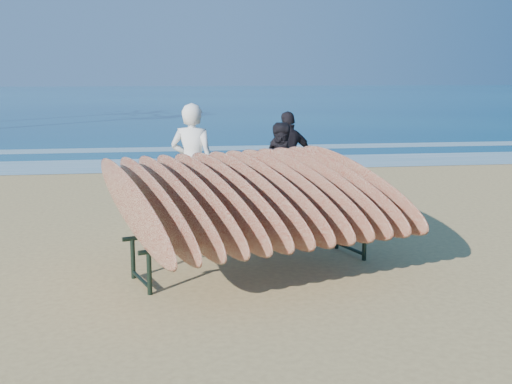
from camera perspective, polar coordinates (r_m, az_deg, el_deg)
ground at (r=7.73m, az=0.87°, el=-8.03°), size 120.00×120.00×0.00m
ocean at (r=62.29m, az=-7.31°, el=8.35°), size 160.00×160.00×0.00m
foam_near at (r=17.44m, az=-4.38°, el=2.52°), size 160.00×160.00×0.00m
foam_far at (r=20.91m, az=-5.05°, el=3.87°), size 160.00×160.00×0.00m
surfboard_rack at (r=8.01m, az=-0.18°, el=-0.34°), size 3.98×3.91×1.57m
person_white at (r=10.51m, az=-5.66°, el=2.48°), size 0.84×0.69×1.98m
person_dark_a at (r=10.84m, az=2.46°, el=1.86°), size 0.87×0.72×1.64m
person_dark_b at (r=12.22m, az=2.91°, el=3.11°), size 1.09×0.67×1.74m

